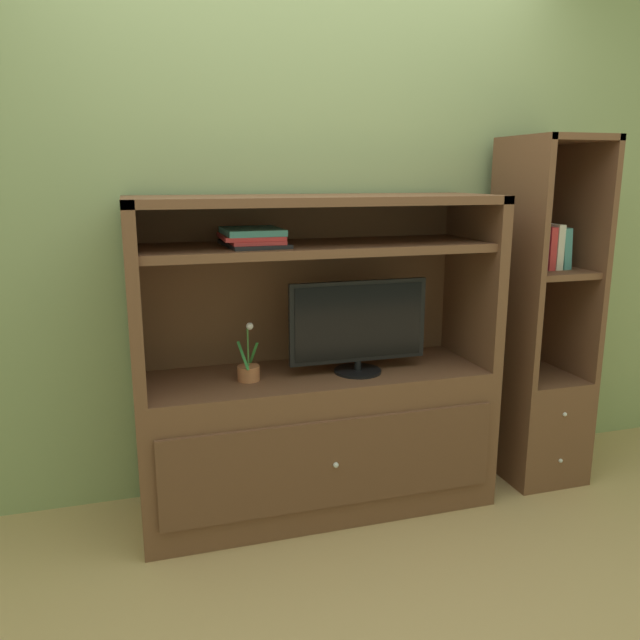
# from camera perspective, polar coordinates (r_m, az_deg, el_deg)

# --- Properties ---
(ground_plane) EXTENTS (8.00, 8.00, 0.00)m
(ground_plane) POSITION_cam_1_polar(r_m,az_deg,el_deg) (2.77, 2.24, -20.03)
(ground_plane) COLOR tan
(painted_rear_wall) EXTENTS (6.00, 0.10, 2.80)m
(painted_rear_wall) POSITION_cam_1_polar(r_m,az_deg,el_deg) (3.04, -2.23, 10.95)
(painted_rear_wall) COLOR #8C9E6B
(painted_rear_wall) RESTS_ON ground_plane
(media_console) EXTENTS (1.58, 0.55, 1.42)m
(media_console) POSITION_cam_1_polar(r_m,az_deg,el_deg) (2.90, -0.32, -7.91)
(media_console) COLOR brown
(media_console) RESTS_ON ground_plane
(tv_monitor) EXTENTS (0.63, 0.21, 0.41)m
(tv_monitor) POSITION_cam_1_polar(r_m,az_deg,el_deg) (2.78, 3.49, -0.51)
(tv_monitor) COLOR black
(tv_monitor) RESTS_ON media_console
(potted_plant) EXTENTS (0.10, 0.12, 0.25)m
(potted_plant) POSITION_cam_1_polar(r_m,az_deg,el_deg) (2.73, -6.46, -4.53)
(potted_plant) COLOR #B26642
(potted_plant) RESTS_ON media_console
(magazine_stack) EXTENTS (0.26, 0.36, 0.07)m
(magazine_stack) POSITION_cam_1_polar(r_m,az_deg,el_deg) (2.65, -6.14, 7.44)
(magazine_stack) COLOR black
(magazine_stack) RESTS_ON media_console
(bookshelf_tall) EXTENTS (0.38, 0.47, 1.68)m
(bookshelf_tall) POSITION_cam_1_polar(r_m,az_deg,el_deg) (3.37, 18.98, -3.85)
(bookshelf_tall) COLOR brown
(bookshelf_tall) RESTS_ON ground_plane
(upright_book_row) EXTENTS (0.22, 0.17, 0.22)m
(upright_book_row) POSITION_cam_1_polar(r_m,az_deg,el_deg) (3.23, 19.44, 6.24)
(upright_book_row) COLOR #338C4C
(upright_book_row) RESTS_ON bookshelf_tall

